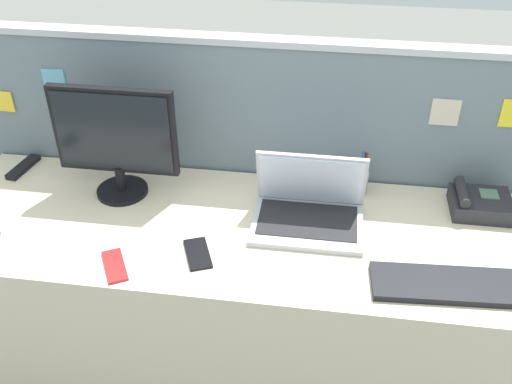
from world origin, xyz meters
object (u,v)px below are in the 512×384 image
at_px(tv_remote, 23,167).
at_px(cell_phone_black_slab, 198,254).
at_px(desktop_monitor, 115,138).
at_px(laptop, 309,206).
at_px(cell_phone_red_case, 115,266).
at_px(pen_cup, 359,181).
at_px(keyboard_main, 445,285).
at_px(desk_phone, 479,203).

bearing_deg(tv_remote, cell_phone_black_slab, -17.74).
relative_size(desktop_monitor, laptop, 1.17).
xyz_separation_m(laptop, cell_phone_red_case, (-0.59, -0.33, -0.05)).
bearing_deg(laptop, cell_phone_red_case, -150.66).
height_order(desktop_monitor, pen_cup, desktop_monitor).
distance_m(pen_cup, cell_phone_black_slab, 0.67).
height_order(keyboard_main, tv_remote, keyboard_main).
height_order(keyboard_main, cell_phone_black_slab, keyboard_main).
bearing_deg(laptop, desk_phone, 12.74).
height_order(desk_phone, cell_phone_red_case, desk_phone).
bearing_deg(pen_cup, cell_phone_red_case, -145.56).
bearing_deg(keyboard_main, desk_phone, 65.34).
height_order(laptop, cell_phone_red_case, laptop).
xyz_separation_m(keyboard_main, pen_cup, (-0.26, 0.47, 0.04)).
bearing_deg(cell_phone_black_slab, cell_phone_red_case, 178.35).
xyz_separation_m(pen_cup, cell_phone_black_slab, (-0.51, -0.43, -0.04)).
height_order(desktop_monitor, tv_remote, desktop_monitor).
bearing_deg(desktop_monitor, keyboard_main, -17.37).
relative_size(desk_phone, tv_remote, 1.21).
distance_m(cell_phone_red_case, cell_phone_black_slab, 0.26).
distance_m(desk_phone, pen_cup, 0.42).
bearing_deg(laptop, desktop_monitor, 173.70).
height_order(laptop, tv_remote, laptop).
xyz_separation_m(desk_phone, keyboard_main, (-0.16, -0.41, -0.02)).
bearing_deg(cell_phone_red_case, keyboard_main, -25.55).
height_order(desk_phone, keyboard_main, desk_phone).
relative_size(pen_cup, cell_phone_black_slab, 1.22).
relative_size(desk_phone, keyboard_main, 0.46).
bearing_deg(keyboard_main, pen_cup, 115.59).
distance_m(cell_phone_black_slab, tv_remote, 0.89).
bearing_deg(desk_phone, pen_cup, 172.17).
bearing_deg(desk_phone, desktop_monitor, -177.45).
height_order(cell_phone_red_case, tv_remote, tv_remote).
height_order(keyboard_main, pen_cup, pen_cup).
relative_size(desktop_monitor, cell_phone_black_slab, 2.92).
distance_m(desk_phone, cell_phone_red_case, 1.27).
bearing_deg(desk_phone, tv_remote, 178.95).
distance_m(desktop_monitor, pen_cup, 0.89).
bearing_deg(tv_remote, laptop, 0.78).
height_order(pen_cup, cell_phone_black_slab, pen_cup).
height_order(laptop, cell_phone_black_slab, laptop).
relative_size(laptop, tv_remote, 2.22).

